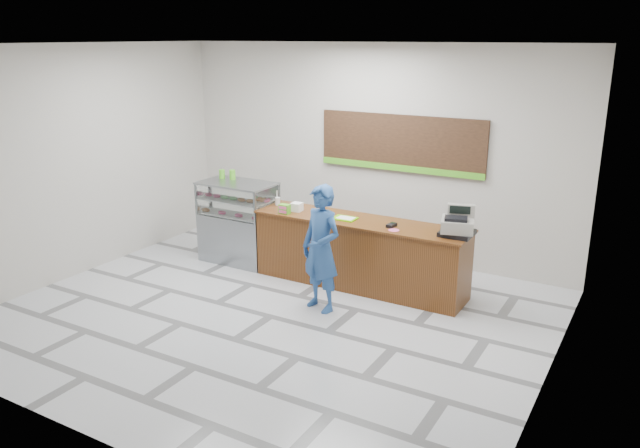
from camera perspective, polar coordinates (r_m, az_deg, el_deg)
The scene contains 16 objects.
floor at distance 8.44m, azimuth -4.57°, elevation -8.42°, with size 7.00×7.00×0.00m, color silver.
back_wall at distance 10.41m, azimuth 4.62°, elevation 6.59°, with size 7.00×7.00×0.00m, color beige.
ceiling at distance 7.64m, azimuth -5.21°, elevation 16.06°, with size 7.00×7.00×0.00m, color silver.
sales_counter at distance 9.23m, azimuth 3.64°, elevation -2.68°, with size 3.26×0.76×1.03m.
display_case at distance 10.30m, azimuth -7.47°, elevation 0.24°, with size 1.22×0.72×1.33m.
menu_board at distance 10.12m, azimuth 7.38°, elevation 7.26°, with size 2.80×0.06×0.90m.
cash_register at distance 8.52m, azimuth 12.49°, elevation -0.03°, with size 0.53×0.54×0.40m.
card_terminal at distance 8.78m, azimuth 6.55°, elevation -0.11°, with size 0.09×0.18×0.04m, color black.
serving_tray at distance 9.10m, azimuth 2.27°, elevation 0.53°, with size 0.35×0.25×0.02m.
napkin_box at distance 9.49m, azimuth -2.13°, elevation 1.57°, with size 0.15×0.15×0.13m, color white.
straw_cup at distance 9.85m, azimuth -3.90°, elevation 2.09°, with size 0.08×0.08×0.12m, color silver.
promo_box at distance 9.37m, azimuth -3.26°, elevation 1.38°, with size 0.16×0.11×0.14m, color #55B824.
donut_decal at distance 8.63m, azimuth 6.77°, elevation -0.57°, with size 0.15×0.15×0.00m, color #F45891.
green_cup_left at distance 10.44m, azimuth -8.95°, elevation 4.53°, with size 0.09×0.09×0.15m, color #55B824.
green_cup_right at distance 10.36m, azimuth -8.01°, elevation 4.50°, with size 0.10×0.10×0.15m, color #55B824.
customer at distance 8.33m, azimuth 0.11°, elevation -2.26°, with size 0.63×0.42×1.74m, color #295292.
Camera 1 is at (4.38, -6.26, 3.60)m, focal length 35.00 mm.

